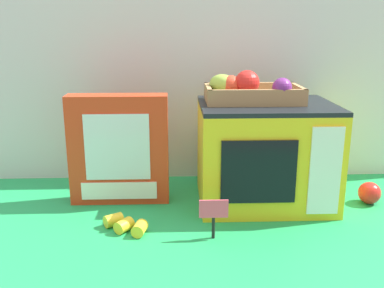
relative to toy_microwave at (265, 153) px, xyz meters
name	(u,v)px	position (x,y,z in m)	size (l,w,h in m)	color
ground_plane	(215,200)	(-0.14, 0.01, -0.14)	(1.70, 1.70, 0.00)	#219E54
display_back_panel	(210,89)	(-0.14, 0.23, 0.15)	(1.61, 0.03, 0.59)	silver
toy_microwave	(265,153)	(0.00, 0.00, 0.00)	(0.37, 0.29, 0.29)	yellow
food_groups_crate	(248,91)	(-0.05, 0.02, 0.18)	(0.27, 0.16, 0.09)	#A37F51
cookie_set_box	(119,149)	(-0.42, 0.02, 0.01)	(0.28, 0.07, 0.31)	red
price_sign	(214,213)	(-0.17, -0.23, -0.08)	(0.07, 0.01, 0.10)	black
loose_toy_banana	(126,225)	(-0.38, -0.18, -0.13)	(0.12, 0.10, 0.03)	yellow
loose_toy_apple	(369,193)	(0.30, -0.03, -0.11)	(0.06, 0.06, 0.06)	red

